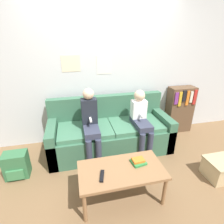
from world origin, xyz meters
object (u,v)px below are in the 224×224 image
(person_left, at_px, (91,123))
(backpack, at_px, (17,165))
(tv_remote, at_px, (102,176))
(person_right, at_px, (141,119))
(bookshelf, at_px, (179,109))
(couch, at_px, (110,133))
(coffee_table, at_px, (121,172))
(storage_box, at_px, (221,169))

(person_left, xyz_separation_m, backpack, (-1.09, -0.19, -0.45))
(tv_remote, bearing_deg, person_right, 62.94)
(person_left, relative_size, person_right, 1.08)
(bookshelf, bearing_deg, couch, -168.46)
(person_left, xyz_separation_m, tv_remote, (0.01, -0.93, -0.19))
(couch, relative_size, coffee_table, 2.03)
(person_left, distance_m, tv_remote, 0.95)
(backpack, bearing_deg, person_left, 9.69)
(tv_remote, bearing_deg, coffee_table, 29.96)
(person_left, bearing_deg, bookshelf, 14.98)
(couch, xyz_separation_m, backpack, (-1.44, -0.38, -0.11))
(tv_remote, bearing_deg, person_left, 104.88)
(tv_remote, height_order, storage_box, tv_remote)
(person_left, height_order, tv_remote, person_left)
(person_left, bearing_deg, couch, 28.59)
(couch, distance_m, backpack, 1.49)
(person_right, distance_m, backpack, 1.96)
(bookshelf, height_order, storage_box, bookshelf)
(bookshelf, bearing_deg, storage_box, -96.40)
(coffee_table, height_order, tv_remote, tv_remote)
(person_right, bearing_deg, backpack, -174.69)
(coffee_table, distance_m, person_left, 0.93)
(person_left, distance_m, storage_box, 1.98)
(person_left, height_order, person_right, person_left)
(person_left, distance_m, backpack, 1.19)
(person_left, bearing_deg, person_right, -0.60)
(coffee_table, relative_size, person_left, 0.87)
(bookshelf, bearing_deg, coffee_table, -140.00)
(person_right, height_order, backpack, person_right)
(storage_box, bearing_deg, backpack, 166.52)
(coffee_table, distance_m, bookshelf, 2.12)
(coffee_table, xyz_separation_m, person_right, (0.57, 0.85, 0.22))
(tv_remote, bearing_deg, backpack, 160.36)
(coffee_table, height_order, person_left, person_left)
(couch, height_order, person_right, person_right)
(coffee_table, xyz_separation_m, storage_box, (1.47, 0.00, -0.24))
(person_right, xyz_separation_m, tv_remote, (-0.81, -0.92, -0.16))
(person_right, relative_size, backpack, 2.79)
(person_right, distance_m, storage_box, 1.32)
(person_left, relative_size, bookshelf, 1.22)
(couch, distance_m, tv_remote, 1.18)
(person_right, xyz_separation_m, backpack, (-1.91, -0.18, -0.42))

